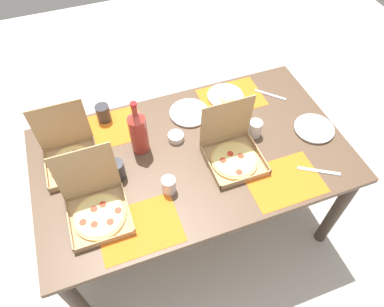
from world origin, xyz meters
The scene contains 20 objects.
ground_plane centered at (0.00, 0.00, 0.00)m, with size 6.00×6.00×0.00m, color beige.
dining_table centered at (0.00, 0.00, 0.63)m, with size 1.61×0.93×0.73m.
placemat_near_left centered at (-0.36, -0.31, 0.73)m, with size 0.36×0.26×0.00m, color orange.
placemat_near_right centered at (0.36, -0.31, 0.73)m, with size 0.36×0.26×0.00m, color orange.
placemat_far_left centered at (-0.36, 0.31, 0.73)m, with size 0.36×0.26×0.00m, color orange.
placemat_far_right centered at (0.36, 0.31, 0.73)m, with size 0.36×0.26×0.00m, color orange.
pizza_box_corner_left centered at (-0.58, 0.17, 0.78)m, with size 0.26×0.26×0.30m.
pizza_box_corner_right centered at (0.18, -0.09, 0.78)m, with size 0.27×0.27×0.31m.
pizza_box_center centered at (-0.52, -0.17, 0.78)m, with size 0.27×0.29×0.30m.
plate_far_left centered at (0.68, -0.07, 0.74)m, with size 0.21×0.21×0.02m.
plate_near_left centered at (0.08, 0.27, 0.74)m, with size 0.22×0.22×0.02m.
plate_middle centered at (0.33, 0.32, 0.74)m, with size 0.21×0.21×0.03m.
soda_bottle centered at (-0.24, 0.12, 0.86)m, with size 0.09×0.09×0.32m.
cup_clear_right centered at (0.36, 0.01, 0.78)m, with size 0.07×0.07×0.09m, color silver.
cup_spare centered at (-0.39, -0.01, 0.78)m, with size 0.08×0.08×0.10m, color #333338.
cup_clear_left centered at (-0.37, 0.39, 0.78)m, with size 0.07×0.07×0.10m, color #333338.
cup_dark centered at (-0.18, -0.17, 0.77)m, with size 0.07×0.07×0.09m, color silver.
condiment_bowl centered at (-0.05, 0.12, 0.75)m, with size 0.08×0.08×0.04m, color white.
fork_by_near_left centered at (0.59, 0.25, 0.73)m, with size 0.19×0.02×0.01m, color #B7B7BC.
knife_by_far_left centered at (0.55, -0.32, 0.73)m, with size 0.21×0.02×0.01m, color #B7B7BC.
Camera 1 is at (-0.39, -1.05, 2.17)m, focal length 33.15 mm.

